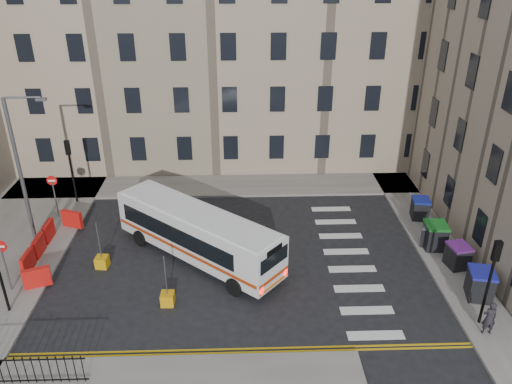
{
  "coord_description": "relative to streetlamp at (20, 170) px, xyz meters",
  "views": [
    {
      "loc": [
        -1.58,
        -21.93,
        14.77
      ],
      "look_at": [
        -0.79,
        1.72,
        3.0
      ],
      "focal_mm": 35.0,
      "sensor_mm": 36.0,
      "label": 1
    }
  ],
  "objects": [
    {
      "name": "wheelie_bin_d",
      "position": [
        21.58,
        -1.21,
        -3.6
      ],
      "size": [
        1.25,
        1.33,
        1.17
      ],
      "rotation": [
        0.0,
        0.0,
        -0.39
      ],
      "color": "black",
      "rests_on": "pavement_east"
    },
    {
      "name": "traffic_light_east",
      "position": [
        21.6,
        -7.5,
        -1.47
      ],
      "size": [
        0.28,
        0.22,
        4.1
      ],
      "color": "black",
      "rests_on": "pavement_east"
    },
    {
      "name": "pavement_north",
      "position": [
        7.0,
        6.6,
        -4.26
      ],
      "size": [
        36.0,
        3.2,
        0.15
      ],
      "primitive_type": "cube",
      "color": "slate",
      "rests_on": "ground"
    },
    {
      "name": "bollard_yellow",
      "position": [
        4.3,
        -2.57,
        -4.04
      ],
      "size": [
        0.66,
        0.66,
        0.6
      ],
      "primitive_type": "cube",
      "rotation": [
        0.0,
        0.0,
        -0.1
      ],
      "color": "#CC930B",
      "rests_on": "ground"
    },
    {
      "name": "traffic_light_nw",
      "position": [
        1.0,
        4.5,
        -1.47
      ],
      "size": [
        0.28,
        0.22,
        4.1
      ],
      "color": "black",
      "rests_on": "pavement_west"
    },
    {
      "name": "wheelie_bin_c",
      "position": [
        21.72,
        -1.5,
        -3.48
      ],
      "size": [
        1.2,
        1.36,
        1.41
      ],
      "rotation": [
        0.0,
        0.0,
        -0.07
      ],
      "color": "black",
      "rests_on": "pavement_east"
    },
    {
      "name": "pavement_west",
      "position": [
        -1.0,
        -1.0,
        -4.26
      ],
      "size": [
        6.0,
        22.0,
        0.15
      ],
      "primitive_type": "cube",
      "color": "slate",
      "rests_on": "ground"
    },
    {
      "name": "ground",
      "position": [
        13.0,
        -2.0,
        -4.34
      ],
      "size": [
        120.0,
        120.0,
        0.0
      ],
      "primitive_type": "plane",
      "color": "black",
      "rests_on": "ground"
    },
    {
      "name": "wheelie_bin_a",
      "position": [
        22.29,
        -5.75,
        -3.48
      ],
      "size": [
        1.35,
        1.48,
        1.4
      ],
      "rotation": [
        0.0,
        0.0,
        -0.22
      ],
      "color": "black",
      "rests_on": "pavement_east"
    },
    {
      "name": "bollard_chevron",
      "position": [
        8.0,
        -5.65,
        -4.04
      ],
      "size": [
        0.61,
        0.61,
        0.6
      ],
      "primitive_type": "cube",
      "rotation": [
        0.0,
        0.0,
        -0.02
      ],
      "color": "#CD8A0C",
      "rests_on": "ground"
    },
    {
      "name": "no_entry_north",
      "position": [
        0.5,
        2.5,
        -2.26
      ],
      "size": [
        0.6,
        0.08,
        3.0
      ],
      "color": "#595B5E",
      "rests_on": "pavement_west"
    },
    {
      "name": "terrace_north",
      "position": [
        6.0,
        13.5,
        4.28
      ],
      "size": [
        38.3,
        10.8,
        17.2
      ],
      "color": "gray",
      "rests_on": "ground"
    },
    {
      "name": "no_entry_south",
      "position": [
        0.5,
        -4.5,
        -2.26
      ],
      "size": [
        0.6,
        0.08,
        3.0
      ],
      "color": "#595B5E",
      "rests_on": "pavement_west"
    },
    {
      "name": "roadworks_barriers",
      "position": [
        1.16,
        -1.5,
        -3.69
      ],
      "size": [
        1.66,
        6.26,
        1.0
      ],
      "color": "red",
      "rests_on": "pavement_west"
    },
    {
      "name": "pavement_east",
      "position": [
        22.0,
        2.0,
        -4.26
      ],
      "size": [
        2.4,
        26.0,
        0.15
      ],
      "primitive_type": "cube",
      "color": "slate",
      "rests_on": "ground"
    },
    {
      "name": "bus",
      "position": [
        9.13,
        -1.92,
        -2.78
      ],
      "size": [
        8.92,
        8.19,
        2.7
      ],
      "rotation": [
        0.0,
        0.0,
        0.85
      ],
      "color": "silver",
      "rests_on": "ground"
    },
    {
      "name": "pedestrian",
      "position": [
        21.59,
        -8.16,
        -3.39
      ],
      "size": [
        0.59,
        0.4,
        1.59
      ],
      "primitive_type": "imported",
      "rotation": [
        0.0,
        0.0,
        3.1
      ],
      "color": "black",
      "rests_on": "pavement_east"
    },
    {
      "name": "wheelie_bin_b",
      "position": [
        22.24,
        -3.32,
        -3.57
      ],
      "size": [
        1.15,
        1.27,
        1.23
      ],
      "rotation": [
        0.0,
        0.0,
        0.18
      ],
      "color": "black",
      "rests_on": "pavement_east"
    },
    {
      "name": "streetlamp",
      "position": [
        0.0,
        0.0,
        0.0
      ],
      "size": [
        0.5,
        0.22,
        8.14
      ],
      "color": "#595B5E",
      "rests_on": "pavement_west"
    },
    {
      "name": "wheelie_bin_e",
      "position": [
        22.0,
        1.7,
        -3.56
      ],
      "size": [
        1.14,
        1.26,
        1.24
      ],
      "rotation": [
        0.0,
        0.0,
        -0.15
      ],
      "color": "black",
      "rests_on": "pavement_east"
    }
  ]
}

